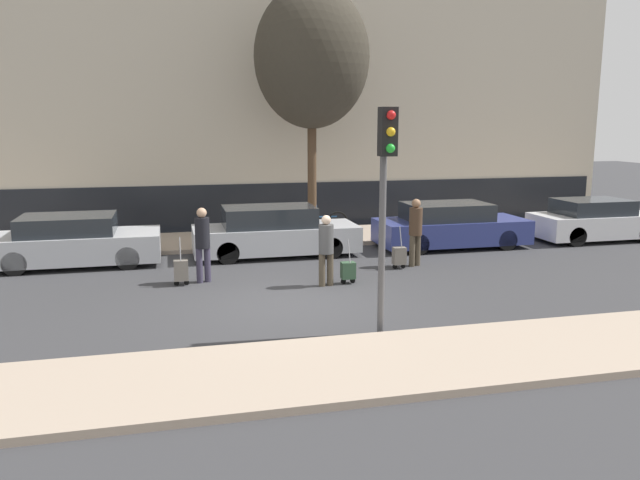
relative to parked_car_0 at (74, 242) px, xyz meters
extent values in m
plane|color=#38383A|center=(4.81, -4.74, -0.63)|extent=(80.00, 80.00, 0.00)
cube|color=tan|center=(4.81, -8.49, -0.57)|extent=(28.00, 2.50, 0.12)
cube|color=tan|center=(4.81, 2.26, -0.57)|extent=(28.00, 3.00, 0.12)
cube|color=#B7AD99|center=(4.81, 5.83, 5.45)|extent=(28.00, 2.74, 12.16)
cube|color=black|center=(4.81, 4.44, 0.17)|extent=(27.44, 0.06, 1.60)
cube|color=#B7BABF|center=(0.04, 0.00, -0.14)|extent=(4.26, 1.88, 0.70)
cube|color=#23282D|center=(-0.13, 0.00, 0.45)|extent=(2.34, 1.66, 0.48)
cylinder|color=black|center=(1.36, -0.85, -0.33)|extent=(0.60, 0.18, 0.60)
cylinder|color=black|center=(1.36, 0.85, -0.33)|extent=(0.60, 0.18, 0.60)
cylinder|color=black|center=(-1.28, -0.85, -0.33)|extent=(0.60, 0.18, 0.60)
cylinder|color=black|center=(-1.28, 0.85, -0.33)|extent=(0.60, 0.18, 0.60)
cube|color=#B7BABF|center=(5.32, -0.03, -0.14)|extent=(4.57, 1.75, 0.70)
cube|color=#23282D|center=(5.13, -0.03, 0.49)|extent=(2.51, 1.54, 0.55)
cylinder|color=black|center=(6.73, -0.81, -0.33)|extent=(0.60, 0.18, 0.60)
cylinder|color=black|center=(6.73, 0.76, -0.33)|extent=(0.60, 0.18, 0.60)
cylinder|color=black|center=(3.90, -0.81, -0.33)|extent=(0.60, 0.18, 0.60)
cylinder|color=black|center=(3.90, 0.76, -0.33)|extent=(0.60, 0.18, 0.60)
cube|color=navy|center=(10.62, -0.10, -0.14)|extent=(4.46, 1.82, 0.70)
cube|color=#23282D|center=(10.44, -0.10, 0.46)|extent=(2.45, 1.60, 0.49)
cylinder|color=black|center=(12.00, -0.92, -0.33)|extent=(0.60, 0.18, 0.60)
cylinder|color=black|center=(12.00, 0.72, -0.33)|extent=(0.60, 0.18, 0.60)
cylinder|color=black|center=(9.24, -0.92, -0.33)|extent=(0.60, 0.18, 0.60)
cylinder|color=black|center=(9.24, 0.72, -0.33)|extent=(0.60, 0.18, 0.60)
cube|color=silver|center=(15.56, -0.14, -0.14)|extent=(3.96, 1.74, 0.70)
cube|color=#23282D|center=(15.40, -0.14, 0.45)|extent=(2.18, 1.53, 0.47)
cylinder|color=black|center=(16.79, 0.63, -0.33)|extent=(0.60, 0.18, 0.60)
cylinder|color=black|center=(14.33, -0.92, -0.33)|extent=(0.60, 0.18, 0.60)
cylinder|color=black|center=(14.33, 0.63, -0.33)|extent=(0.60, 0.18, 0.60)
cylinder|color=#383347|center=(3.07, -2.62, -0.22)|extent=(0.15, 0.15, 0.82)
cylinder|color=#383347|center=(3.26, -2.55, -0.22)|extent=(0.15, 0.15, 0.82)
cylinder|color=black|center=(3.17, -2.59, 0.54)|extent=(0.34, 0.34, 0.71)
sphere|color=tan|center=(3.17, -2.59, 1.02)|extent=(0.23, 0.23, 0.23)
cube|color=slate|center=(2.65, -2.77, -0.27)|extent=(0.32, 0.24, 0.47)
cylinder|color=black|center=(2.54, -2.77, -0.57)|extent=(0.12, 0.03, 0.12)
cylinder|color=black|center=(2.76, -2.77, -0.57)|extent=(0.12, 0.03, 0.12)
cylinder|color=gray|center=(2.65, -2.84, 0.24)|extent=(0.02, 0.19, 0.53)
cylinder|color=#4C4233|center=(5.97, -3.57, -0.25)|extent=(0.15, 0.15, 0.76)
cylinder|color=#4C4233|center=(5.77, -3.59, -0.25)|extent=(0.15, 0.15, 0.76)
cylinder|color=#4C4C4C|center=(5.87, -3.58, 0.46)|extent=(0.34, 0.34, 0.66)
sphere|color=beige|center=(5.87, -3.58, 0.90)|extent=(0.21, 0.21, 0.21)
cube|color=#335138|center=(6.42, -3.51, -0.31)|extent=(0.32, 0.24, 0.39)
cylinder|color=black|center=(6.30, -3.51, -0.57)|extent=(0.12, 0.03, 0.12)
cylinder|color=black|center=(6.53, -3.51, -0.57)|extent=(0.12, 0.03, 0.12)
cylinder|color=gray|center=(6.42, -3.58, 0.15)|extent=(0.02, 0.19, 0.53)
cylinder|color=#4C4233|center=(8.52, -2.22, -0.22)|extent=(0.15, 0.15, 0.82)
cylinder|color=#4C4233|center=(8.71, -2.14, -0.22)|extent=(0.15, 0.15, 0.82)
cylinder|color=#473323|center=(8.61, -2.18, 0.54)|extent=(0.34, 0.34, 0.71)
sphere|color=#936B4C|center=(8.61, -2.18, 1.01)|extent=(0.23, 0.23, 0.23)
cube|color=slate|center=(8.10, -2.39, -0.29)|extent=(0.32, 0.24, 0.44)
cylinder|color=black|center=(7.99, -2.39, -0.57)|extent=(0.12, 0.03, 0.12)
cylinder|color=black|center=(8.22, -2.39, -0.57)|extent=(0.12, 0.03, 0.12)
cylinder|color=gray|center=(8.10, -2.46, 0.21)|extent=(0.02, 0.19, 0.53)
cylinder|color=#515154|center=(6.00, -6.99, 1.34)|extent=(0.12, 0.12, 3.94)
cube|color=black|center=(6.00, -7.17, 2.91)|extent=(0.28, 0.24, 0.80)
sphere|color=red|center=(6.00, -7.32, 3.18)|extent=(0.15, 0.15, 0.15)
sphere|color=gold|center=(6.00, -7.32, 2.91)|extent=(0.15, 0.15, 0.15)
sphere|color=green|center=(6.00, -7.32, 2.64)|extent=(0.15, 0.15, 0.15)
torus|color=black|center=(7.77, 2.36, -0.15)|extent=(0.72, 0.06, 0.72)
torus|color=black|center=(6.72, 2.36, -0.15)|extent=(0.72, 0.06, 0.72)
cylinder|color=navy|center=(7.24, 2.36, 0.05)|extent=(1.00, 0.05, 0.05)
cylinder|color=navy|center=(7.05, 2.36, 0.25)|extent=(0.04, 0.04, 0.40)
cylinder|color=#4C3826|center=(6.85, 2.09, 1.45)|extent=(0.28, 0.28, 3.91)
ellipsoid|color=#383328|center=(6.85, 2.09, 5.01)|extent=(3.52, 3.52, 4.30)
camera|label=1|loc=(2.45, -17.01, 3.06)|focal=35.00mm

